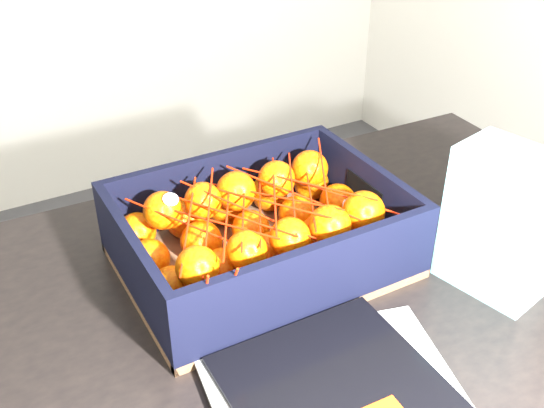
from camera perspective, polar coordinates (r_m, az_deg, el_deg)
table at (r=0.83m, az=0.35°, el=-16.83°), size 1.23×0.84×0.75m
produce_crate at (r=0.85m, az=-0.99°, el=-3.43°), size 0.35×0.26×0.11m
clementine_heap at (r=0.84m, az=-0.86°, el=-2.30°), size 0.33×0.25×0.10m
mesh_net at (r=0.80m, az=-1.27°, el=-0.31°), size 0.29×0.23×0.09m
retail_carton at (r=0.83m, az=19.74°, el=-1.49°), size 0.11×0.14×0.19m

